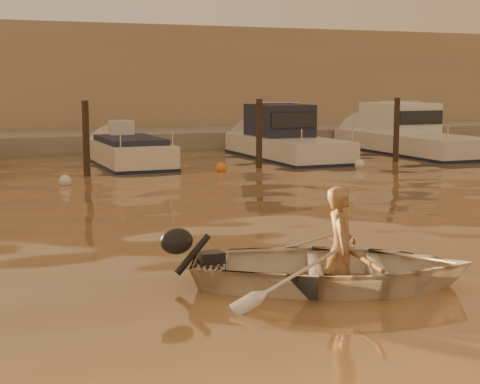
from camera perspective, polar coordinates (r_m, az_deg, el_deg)
name	(u,v)px	position (r m, az deg, el deg)	size (l,w,h in m)	color
ground_plane	(374,344)	(7.27, 10.35, -11.52)	(160.00, 160.00, 0.00)	brown
dinghy	(332,267)	(9.09, 7.15, -5.83)	(2.43, 3.41, 0.71)	silver
person	(341,249)	(9.04, 7.81, -4.39)	(0.56, 0.37, 1.53)	#916A48
outboard_motor	(210,262)	(9.08, -2.37, -5.47)	(0.90, 0.40, 0.70)	black
oar_port	(353,253)	(9.07, 8.75, -4.68)	(0.06, 0.06, 2.10)	brown
oar_starboard	(336,253)	(9.05, 7.48, -4.68)	(0.06, 0.06, 2.10)	brown
moored_boat_3	(129,157)	(22.46, -8.64, 2.66)	(1.83, 5.38, 0.95)	beige
moored_boat_4	(287,139)	(24.19, 3.63, 4.11)	(2.11, 6.55, 1.75)	silver
moored_boat_5	(410,135)	(26.63, 13.04, 4.30)	(2.26, 7.59, 1.75)	beige
piling_2	(86,142)	(19.92, -11.85, 3.79)	(0.18, 0.18, 2.20)	#2D2319
piling_3	(259,137)	(21.37, 1.49, 4.28)	(0.18, 0.18, 2.20)	#2D2319
piling_4	(396,133)	(23.64, 12.03, 4.50)	(0.18, 0.18, 2.20)	#2D2319
fender_c	(65,181)	(18.34, -13.41, 0.84)	(0.30, 0.30, 0.30)	silver
fender_d	(221,168)	(20.58, -1.46, 1.88)	(0.30, 0.30, 0.30)	orange
fender_e	(360,165)	(21.71, 9.28, 2.12)	(0.30, 0.30, 0.30)	silver
quay	(54,147)	(27.59, -14.25, 3.41)	(52.00, 4.00, 1.00)	gray
waterfront_building	(34,84)	(32.95, -15.72, 8.06)	(46.00, 7.00, 4.80)	#9E8466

